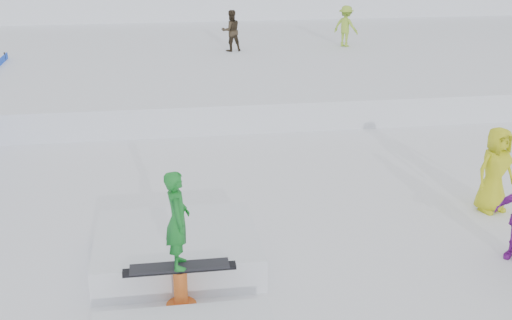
{
  "coord_description": "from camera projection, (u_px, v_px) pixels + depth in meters",
  "views": [
    {
      "loc": [
        -1.2,
        -9.11,
        5.18
      ],
      "look_at": [
        0.5,
        2.0,
        1.1
      ],
      "focal_mm": 45.0,
      "sensor_mm": 36.0,
      "label": 1
    }
  ],
  "objects": [
    {
      "name": "snow_midrise",
      "position": [
        189.0,
        57.0,
        25.13
      ],
      "size": [
        50.0,
        18.0,
        0.8
      ],
      "primitive_type": "cube",
      "color": "white",
      "rests_on": "ground"
    },
    {
      "name": "walker_ygreen",
      "position": [
        346.0,
        26.0,
        24.83
      ],
      "size": [
        1.13,
        1.13,
        1.57
      ],
      "primitive_type": "imported",
      "rotation": [
        0.0,
        0.0,
        2.36
      ],
      "color": "#96C336",
      "rests_on": "snow_midrise"
    },
    {
      "name": "ground",
      "position": [
        244.0,
        267.0,
        10.4
      ],
      "size": [
        120.0,
        120.0,
        0.0
      ],
      "primitive_type": "plane",
      "color": "white"
    },
    {
      "name": "walker_olive",
      "position": [
        231.0,
        31.0,
        23.91
      ],
      "size": [
        0.85,
        0.72,
        1.52
      ],
      "primitive_type": "imported",
      "rotation": [
        0.0,
        0.0,
        3.36
      ],
      "color": "#31271A",
      "rests_on": "snow_midrise"
    },
    {
      "name": "spectator_yellow",
      "position": [
        495.0,
        170.0,
        12.2
      ],
      "size": [
        0.93,
        0.73,
        1.68
      ],
      "primitive_type": "imported",
      "rotation": [
        0.0,
        0.0,
        0.26
      ],
      "color": "gold",
      "rests_on": "ground"
    },
    {
      "name": "jib_rail_feature",
      "position": [
        179.0,
        269.0,
        9.72
      ],
      "size": [
        2.6,
        4.4,
        2.11
      ],
      "color": "white",
      "rests_on": "ground"
    }
  ]
}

